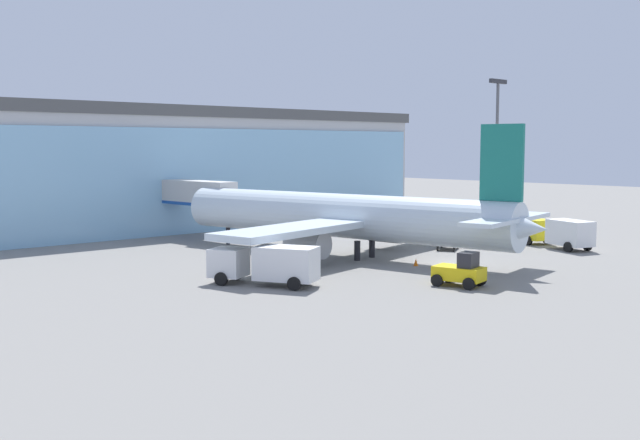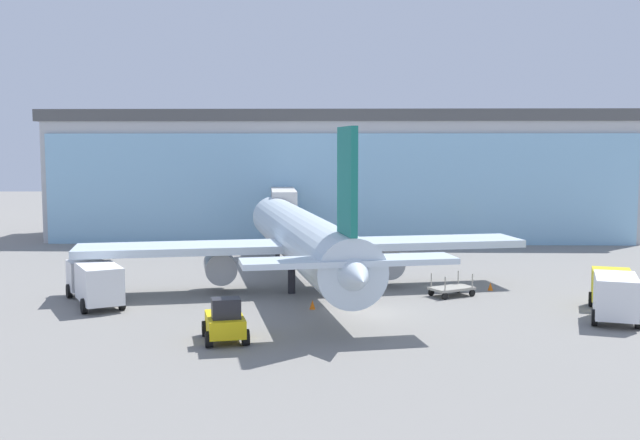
{
  "view_description": "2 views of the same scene",
  "coord_description": "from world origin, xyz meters",
  "views": [
    {
      "loc": [
        -47.29,
        -35.71,
        9.21
      ],
      "look_at": [
        -4.98,
        9.44,
        3.07
      ],
      "focal_mm": 42.0,
      "sensor_mm": 36.0,
      "label": 1
    },
    {
      "loc": [
        -2.87,
        -43.48,
        9.76
      ],
      "look_at": [
        -2.39,
        7.85,
        4.71
      ],
      "focal_mm": 42.0,
      "sensor_mm": 36.0,
      "label": 2
    }
  ],
  "objects": [
    {
      "name": "ground",
      "position": [
        0.0,
        0.0,
        0.0
      ],
      "size": [
        240.0,
        240.0,
        0.0
      ],
      "primitive_type": "plane",
      "color": "gray"
    },
    {
      "name": "jet_bridge",
      "position": [
        -5.74,
        27.64,
        4.41
      ],
      "size": [
        3.04,
        11.96,
        5.79
      ],
      "rotation": [
        0.0,
        0.0,
        1.64
      ],
      "color": "beige",
      "rests_on": "ground"
    },
    {
      "name": "terminal_building",
      "position": [
        -0.0,
        37.46,
        6.74
      ],
      "size": [
        61.6,
        15.87,
        13.48
      ],
      "rotation": [
        0.0,
        0.0,
        -0.03
      ],
      "color": "#B8B8B8",
      "rests_on": "ground"
    },
    {
      "name": "safety_cone_nose",
      "position": [
        -2.91,
        0.83,
        0.28
      ],
      "size": [
        0.36,
        0.36,
        0.55
      ],
      "primitive_type": "cone",
      "color": "orange",
      "rests_on": "ground"
    },
    {
      "name": "baggage_cart",
      "position": [
        6.21,
        4.7,
        0.5
      ],
      "size": [
        3.22,
        2.74,
        1.5
      ],
      "rotation": [
        0.0,
        0.0,
        0.49
      ],
      "color": "#9E998C",
      "rests_on": "ground"
    },
    {
      "name": "airplane",
      "position": [
        -3.57,
        7.87,
        3.36
      ],
      "size": [
        30.51,
        35.01,
        10.77
      ],
      "rotation": [
        0.0,
        0.0,
        1.75
      ],
      "color": "silver",
      "rests_on": "ground"
    },
    {
      "name": "safety_cone_wingtip",
      "position": [
        9.22,
        6.65,
        0.28
      ],
      "size": [
        0.36,
        0.36,
        0.55
      ],
      "primitive_type": "cone",
      "color": "orange",
      "rests_on": "ground"
    },
    {
      "name": "catering_truck",
      "position": [
        -16.41,
        2.36,
        1.47
      ],
      "size": [
        5.29,
        7.5,
        2.65
      ],
      "rotation": [
        0.0,
        0.0,
        2.04
      ],
      "color": "silver",
      "rests_on": "ground"
    },
    {
      "name": "fuel_truck",
      "position": [
        14.33,
        -1.58,
        1.47
      ],
      "size": [
        4.4,
        7.62,
        2.65
      ],
      "rotation": [
        0.0,
        0.0,
        1.25
      ],
      "color": "yellow",
      "rests_on": "ground"
    },
    {
      "name": "apron_light_mast",
      "position": [
        30.2,
        15.8,
        10.29
      ],
      "size": [
        3.2,
        0.4,
        17.15
      ],
      "color": "#59595E",
      "rests_on": "ground"
    },
    {
      "name": "pushback_tug",
      "position": [
        -7.29,
        -6.58,
        0.97
      ],
      "size": [
        2.75,
        3.51,
        2.3
      ],
      "rotation": [
        0.0,
        0.0,
        1.78
      ],
      "color": "yellow",
      "rests_on": "ground"
    }
  ]
}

